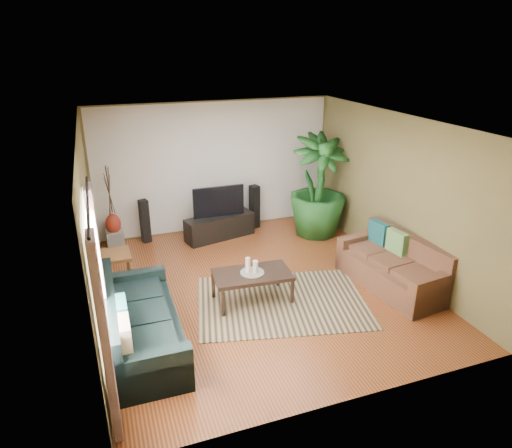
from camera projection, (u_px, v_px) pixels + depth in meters
name	position (u px, v px, depth m)	size (l,w,h in m)	color
floor	(260.00, 287.00, 7.57)	(5.50, 5.50, 0.00)	brown
ceiling	(261.00, 123.00, 6.56)	(5.50, 5.50, 0.00)	white
wall_back	(215.00, 167.00, 9.46)	(5.00, 5.00, 0.00)	brown
wall_front	(353.00, 299.00, 4.66)	(5.00, 5.00, 0.00)	brown
wall_left	(90.00, 232.00, 6.29)	(5.50, 5.50, 0.00)	brown
wall_right	(397.00, 194.00, 7.84)	(5.50, 5.50, 0.00)	brown
backwall_panel	(215.00, 167.00, 9.45)	(4.90, 4.90, 0.00)	white
window_pane	(94.00, 282.00, 4.88)	(1.80, 1.80, 0.00)	white
curtain_near	(105.00, 341.00, 4.33)	(0.08, 0.35, 2.20)	gray
curtain_far	(100.00, 271.00, 5.64)	(0.08, 0.35, 2.20)	gray
curtain_rod	(88.00, 203.00, 4.55)	(0.03, 0.03, 1.90)	black
sofa_left	(141.00, 318.00, 5.97)	(2.18, 0.94, 0.85)	black
sofa_right	(392.00, 263.00, 7.44)	(1.89, 0.85, 0.85)	brown
area_rug	(282.00, 302.00, 7.13)	(2.59, 1.84, 0.01)	tan
coffee_table	(252.00, 287.00, 7.09)	(1.19, 0.65, 0.49)	black
candle_tray	(252.00, 272.00, 7.00)	(0.37, 0.37, 0.02)	gray
candle_tall	(248.00, 265.00, 6.96)	(0.08, 0.08, 0.24)	white
candle_mid	(256.00, 267.00, 6.94)	(0.08, 0.08, 0.18)	beige
candle_short	(255.00, 265.00, 7.04)	(0.08, 0.08, 0.15)	white
tv_stand	(220.00, 227.00, 9.37)	(1.43, 0.43, 0.48)	black
television	(219.00, 201.00, 9.18)	(1.05, 0.06, 0.62)	black
speaker_left	(145.00, 221.00, 9.11)	(0.16, 0.18, 0.89)	black
speaker_right	(254.00, 207.00, 9.82)	(0.17, 0.19, 0.94)	black
potted_plant	(318.00, 186.00, 9.26)	(1.17, 1.17, 2.09)	#194D1C
plant_pot	(316.00, 227.00, 9.60)	(0.39, 0.39, 0.30)	black
pedestal	(115.00, 238.00, 9.03)	(0.32, 0.32, 0.32)	gray
vase	(113.00, 224.00, 8.91)	(0.29, 0.29, 0.41)	maroon
side_table	(115.00, 270.00, 7.51)	(0.55, 0.55, 0.58)	brown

